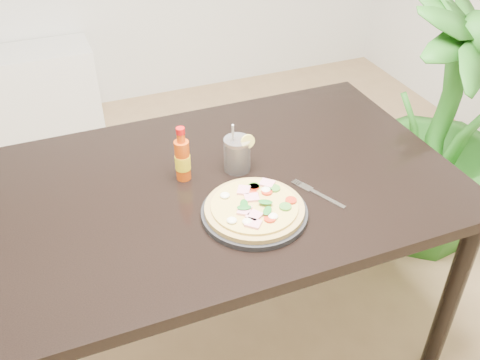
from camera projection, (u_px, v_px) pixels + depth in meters
name	position (u px, v px, depth m)	size (l,w,h in m)	color
dining_table	(226.00, 201.00, 1.68)	(1.40, 0.90, 0.75)	black
plate	(254.00, 213.00, 1.49)	(0.30, 0.30, 0.02)	black
pizza	(255.00, 207.00, 1.47)	(0.28, 0.28, 0.03)	tan
hot_sauce_bottle	(183.00, 159.00, 1.59)	(0.05, 0.05, 0.18)	#C9440B
cola_cup	(237.00, 155.00, 1.64)	(0.09, 0.08, 0.17)	black
fork	(317.00, 193.00, 1.57)	(0.09, 0.18, 0.00)	silver
houseplant	(442.00, 128.00, 2.24)	(0.63, 0.63, 1.12)	#24691C
plant_pot	(421.00, 211.00, 2.51)	(0.28, 0.28, 0.22)	brown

